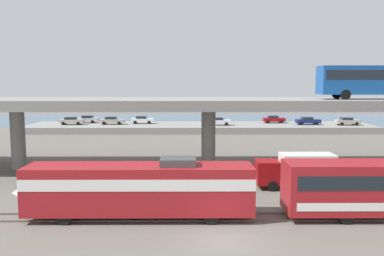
{
  "coord_description": "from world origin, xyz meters",
  "views": [
    {
      "loc": [
        -2.04,
        -22.75,
        9.22
      ],
      "look_at": [
        -1.75,
        22.48,
        4.14
      ],
      "focal_mm": 37.67,
      "sensor_mm": 36.0,
      "label": 1
    }
  ],
  "objects_px": {
    "service_truck_west": "(297,170)",
    "parked_car_5": "(87,119)",
    "parked_car_0": "(142,120)",
    "train_locomotive": "(128,187)",
    "parked_car_4": "(218,121)",
    "parked_car_3": "(308,121)",
    "transit_bus_on_overpass": "(378,79)",
    "parked_car_1": "(274,119)",
    "parked_car_2": "(347,121)",
    "parked_car_6": "(72,121)",
    "parked_car_7": "(112,120)"
  },
  "relations": [
    {
      "from": "parked_car_1",
      "to": "parked_car_4",
      "type": "bearing_deg",
      "value": -158.83
    },
    {
      "from": "transit_bus_on_overpass",
      "to": "service_truck_west",
      "type": "relative_size",
      "value": 1.76
    },
    {
      "from": "parked_car_2",
      "to": "parked_car_4",
      "type": "relative_size",
      "value": 0.97
    },
    {
      "from": "parked_car_1",
      "to": "parked_car_5",
      "type": "distance_m",
      "value": 37.67
    },
    {
      "from": "parked_car_2",
      "to": "parked_car_5",
      "type": "height_order",
      "value": "same"
    },
    {
      "from": "train_locomotive",
      "to": "parked_car_1",
      "type": "relative_size",
      "value": 3.8
    },
    {
      "from": "train_locomotive",
      "to": "parked_car_6",
      "type": "bearing_deg",
      "value": -69.84
    },
    {
      "from": "transit_bus_on_overpass",
      "to": "parked_car_3",
      "type": "relative_size",
      "value": 2.62
    },
    {
      "from": "train_locomotive",
      "to": "transit_bus_on_overpass",
      "type": "xyz_separation_m",
      "value": [
        23.49,
        14.71,
        7.42
      ]
    },
    {
      "from": "service_truck_west",
      "to": "parked_car_6",
      "type": "height_order",
      "value": "service_truck_west"
    },
    {
      "from": "parked_car_2",
      "to": "parked_car_7",
      "type": "bearing_deg",
      "value": 177.81
    },
    {
      "from": "train_locomotive",
      "to": "service_truck_west",
      "type": "height_order",
      "value": "train_locomotive"
    },
    {
      "from": "parked_car_4",
      "to": "parked_car_2",
      "type": "bearing_deg",
      "value": -0.01
    },
    {
      "from": "service_truck_west",
      "to": "parked_car_6",
      "type": "relative_size",
      "value": 1.49
    },
    {
      "from": "service_truck_west",
      "to": "parked_car_3",
      "type": "height_order",
      "value": "service_truck_west"
    },
    {
      "from": "transit_bus_on_overpass",
      "to": "parked_car_1",
      "type": "height_order",
      "value": "transit_bus_on_overpass"
    },
    {
      "from": "parked_car_0",
      "to": "parked_car_7",
      "type": "relative_size",
      "value": 0.95
    },
    {
      "from": "parked_car_3",
      "to": "parked_car_1",
      "type": "bearing_deg",
      "value": 149.8
    },
    {
      "from": "parked_car_4",
      "to": "parked_car_6",
      "type": "xyz_separation_m",
      "value": [
        -28.2,
        1.22,
        -0.0
      ]
    },
    {
      "from": "service_truck_west",
      "to": "parked_car_2",
      "type": "xyz_separation_m",
      "value": [
        20.66,
        41.43,
        0.34
      ]
    },
    {
      "from": "train_locomotive",
      "to": "service_truck_west",
      "type": "distance_m",
      "value": 15.72
    },
    {
      "from": "train_locomotive",
      "to": "parked_car_0",
      "type": "bearing_deg",
      "value": -84.39
    },
    {
      "from": "service_truck_west",
      "to": "parked_car_4",
      "type": "bearing_deg",
      "value": -84.57
    },
    {
      "from": "parked_car_3",
      "to": "parked_car_7",
      "type": "distance_m",
      "value": 37.89
    },
    {
      "from": "parked_car_3",
      "to": "parked_car_6",
      "type": "bearing_deg",
      "value": 179.76
    },
    {
      "from": "transit_bus_on_overpass",
      "to": "parked_car_4",
      "type": "xyz_separation_m",
      "value": [
        -13.84,
        34.6,
        -7.63
      ]
    },
    {
      "from": "transit_bus_on_overpass",
      "to": "parked_car_1",
      "type": "distance_m",
      "value": 39.85
    },
    {
      "from": "service_truck_west",
      "to": "parked_car_5",
      "type": "height_order",
      "value": "service_truck_west"
    },
    {
      "from": "parked_car_5",
      "to": "parked_car_7",
      "type": "distance_m",
      "value": 6.38
    },
    {
      "from": "train_locomotive",
      "to": "parked_car_1",
      "type": "bearing_deg",
      "value": -111.46
    },
    {
      "from": "parked_car_2",
      "to": "parked_car_4",
      "type": "distance_m",
      "value": 24.6
    },
    {
      "from": "service_truck_west",
      "to": "parked_car_0",
      "type": "relative_size",
      "value": 1.54
    },
    {
      "from": "parked_car_6",
      "to": "parked_car_7",
      "type": "xyz_separation_m",
      "value": [
        7.67,
        0.5,
        0.0
      ]
    },
    {
      "from": "train_locomotive",
      "to": "parked_car_7",
      "type": "relative_size",
      "value": 3.5
    },
    {
      "from": "transit_bus_on_overpass",
      "to": "parked_car_7",
      "type": "distance_m",
      "value": 50.58
    },
    {
      "from": "service_truck_west",
      "to": "parked_car_0",
      "type": "height_order",
      "value": "service_truck_west"
    },
    {
      "from": "transit_bus_on_overpass",
      "to": "parked_car_2",
      "type": "height_order",
      "value": "transit_bus_on_overpass"
    },
    {
      "from": "transit_bus_on_overpass",
      "to": "train_locomotive",
      "type": "bearing_deg",
      "value": 32.05
    },
    {
      "from": "transit_bus_on_overpass",
      "to": "service_truck_west",
      "type": "height_order",
      "value": "transit_bus_on_overpass"
    },
    {
      "from": "train_locomotive",
      "to": "parked_car_5",
      "type": "distance_m",
      "value": 56.44
    },
    {
      "from": "train_locomotive",
      "to": "parked_car_7",
      "type": "distance_m",
      "value": 52.18
    },
    {
      "from": "parked_car_5",
      "to": "parked_car_4",
      "type": "bearing_deg",
      "value": 169.92
    },
    {
      "from": "parked_car_5",
      "to": "train_locomotive",
      "type": "bearing_deg",
      "value": 107.04
    },
    {
      "from": "parked_car_2",
      "to": "parked_car_6",
      "type": "xyz_separation_m",
      "value": [
        -52.8,
        1.22,
        -0.0
      ]
    },
    {
      "from": "transit_bus_on_overpass",
      "to": "parked_car_5",
      "type": "bearing_deg",
      "value": -44.44
    },
    {
      "from": "transit_bus_on_overpass",
      "to": "parked_car_1",
      "type": "relative_size",
      "value": 2.79
    },
    {
      "from": "train_locomotive",
      "to": "parked_car_7",
      "type": "height_order",
      "value": "train_locomotive"
    },
    {
      "from": "train_locomotive",
      "to": "transit_bus_on_overpass",
      "type": "distance_m",
      "value": 28.69
    },
    {
      "from": "parked_car_4",
      "to": "parked_car_3",
      "type": "bearing_deg",
      "value": 3.39
    },
    {
      "from": "parked_car_7",
      "to": "parked_car_2",
      "type": "bearing_deg",
      "value": -2.19
    }
  ]
}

